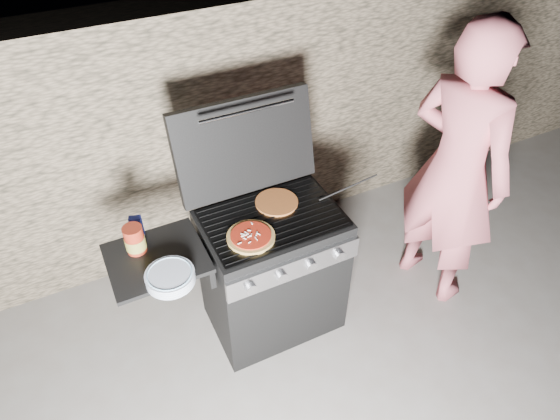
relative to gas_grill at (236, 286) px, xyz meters
name	(u,v)px	position (x,y,z in m)	size (l,w,h in m)	color
ground	(273,317)	(0.25, 0.00, -0.46)	(50.00, 50.00, 0.00)	#68615A
stone_wall	(209,130)	(0.25, 1.05, 0.44)	(8.00, 0.35, 1.80)	#8C785E
gas_grill	(236,286)	(0.00, 0.00, 0.00)	(1.34, 0.79, 0.91)	black
pizza_topped	(251,236)	(0.08, -0.10, 0.47)	(0.26, 0.26, 0.03)	tan
pizza_plain	(277,202)	(0.33, 0.10, 0.46)	(0.25, 0.25, 0.01)	orange
sauce_jar	(135,239)	(-0.49, 0.09, 0.53)	(0.10, 0.10, 0.16)	maroon
blue_carton	(137,227)	(-0.46, 0.19, 0.51)	(0.06, 0.04, 0.14)	#222E9B
plate_stack	(170,277)	(-0.40, -0.20, 0.48)	(0.24, 0.24, 0.06)	silver
person	(455,171)	(1.42, -0.16, 0.51)	(0.71, 0.46, 1.93)	#CE636F
tongs	(348,188)	(0.75, 0.00, 0.49)	(0.01, 0.01, 0.39)	black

